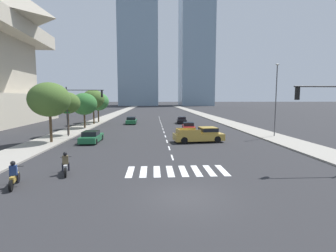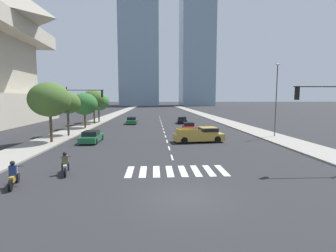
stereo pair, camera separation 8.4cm
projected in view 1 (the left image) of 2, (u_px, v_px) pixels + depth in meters
name	position (u px, v px, depth m)	size (l,w,h in m)	color
ground_plane	(185.00, 197.00, 12.55)	(800.00, 800.00, 0.00)	#28282B
sidewalk_east	(242.00, 127.00, 43.11)	(4.00, 260.00, 0.15)	gray
sidewalk_west	(80.00, 128.00, 41.51)	(4.00, 260.00, 0.15)	gray
crosswalk_near	(177.00, 171.00, 17.07)	(6.75, 2.69, 0.01)	silver
lane_divider_center	(162.00, 126.00, 44.86)	(0.14, 50.00, 0.01)	silver
motorcycle_lead	(66.00, 165.00, 16.35)	(0.90, 2.07, 1.49)	black
motorcycle_trailing	(14.00, 177.00, 13.97)	(0.85, 2.05, 1.49)	black
pickup_truck	(201.00, 135.00, 28.55)	(5.80, 2.72, 1.67)	#B28E38
sedan_red_0	(189.00, 127.00, 37.94)	(1.96, 4.42, 1.34)	maroon
sedan_green_1	(131.00, 121.00, 49.19)	(1.96, 4.76, 1.35)	#1E6038
sedan_green_2	(91.00, 137.00, 28.31)	(1.90, 4.43, 1.30)	#1E6038
sedan_black_3	(182.00, 120.00, 50.30)	(2.09, 4.51, 1.30)	black
traffic_signal_near	(336.00, 108.00, 17.12)	(5.16, 0.28, 5.96)	#333335
traffic_signal_far	(80.00, 102.00, 31.68)	(4.93, 0.28, 6.23)	#333335
street_lamp_east	(276.00, 95.00, 31.63)	(0.50, 0.24, 9.09)	#3F3F42
street_tree_nearest	(49.00, 100.00, 27.23)	(4.38, 4.38, 6.52)	#4C3823
street_tree_second	(67.00, 103.00, 32.86)	(3.31, 3.31, 5.60)	#4C3823
street_tree_third	(84.00, 104.00, 40.90)	(4.18, 4.18, 5.68)	#4C3823
street_tree_fourth	(93.00, 99.00, 47.23)	(4.12, 4.12, 6.44)	#4C3823
street_tree_fifth	(98.00, 102.00, 51.36)	(4.33, 4.33, 6.02)	#4C3823
office_tower_left_skyline	(139.00, 32.00, 181.09)	(27.55, 28.33, 107.30)	#7A93A8
office_tower_center_skyline	(196.00, 41.00, 181.99)	(22.55, 29.55, 94.55)	#7A93A8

